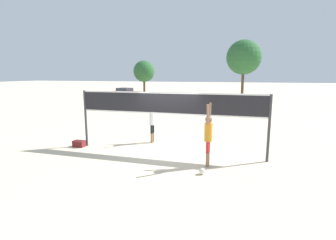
# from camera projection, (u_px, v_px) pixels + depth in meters

# --- Properties ---
(ground_plane) EXTENTS (200.00, 200.00, 0.00)m
(ground_plane) POSITION_uv_depth(u_px,v_px,m) (168.00, 153.00, 10.93)
(ground_plane) COLOR beige
(volleyball_net) EXTENTS (7.86, 0.10, 2.53)m
(volleyball_net) POSITION_uv_depth(u_px,v_px,m) (168.00, 108.00, 10.60)
(volleyball_net) COLOR #38383D
(volleyball_net) RESTS_ON ground_plane
(player_spiker) EXTENTS (0.28, 0.72, 2.25)m
(player_spiker) POSITION_uv_depth(u_px,v_px,m) (208.00, 133.00, 9.16)
(player_spiker) COLOR #8C664C
(player_spiker) RESTS_ON ground_plane
(player_blocker) EXTENTS (0.28, 0.70, 2.10)m
(player_blocker) POSITION_uv_depth(u_px,v_px,m) (152.00, 120.00, 12.41)
(player_blocker) COLOR #8C664C
(player_blocker) RESTS_ON ground_plane
(volleyball) EXTENTS (0.21, 0.21, 0.21)m
(volleyball) POSITION_uv_depth(u_px,v_px,m) (202.00, 171.00, 8.56)
(volleyball) COLOR silver
(volleyball) RESTS_ON ground_plane
(gear_bag) EXTENTS (0.51, 0.33, 0.28)m
(gear_bag) POSITION_uv_depth(u_px,v_px,m) (79.00, 144.00, 11.82)
(gear_bag) COLOR maroon
(gear_bag) RESTS_ON ground_plane
(parked_car_near) EXTENTS (4.48, 2.59, 1.37)m
(parked_car_near) POSITION_uv_depth(u_px,v_px,m) (126.00, 93.00, 36.66)
(parked_car_near) COLOR maroon
(parked_car_near) RESTS_ON ground_plane
(tree_left_cluster) EXTENTS (4.64, 4.64, 7.81)m
(tree_left_cluster) POSITION_uv_depth(u_px,v_px,m) (244.00, 57.00, 35.21)
(tree_left_cluster) COLOR #4C3823
(tree_left_cluster) RESTS_ON ground_plane
(tree_right_cluster) EXTENTS (3.29, 3.29, 5.33)m
(tree_right_cluster) POSITION_uv_depth(u_px,v_px,m) (144.00, 71.00, 40.41)
(tree_right_cluster) COLOR #4C3823
(tree_right_cluster) RESTS_ON ground_plane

